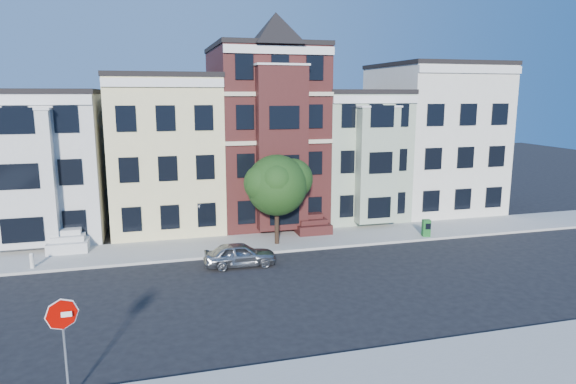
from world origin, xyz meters
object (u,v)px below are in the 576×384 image
object	(u,v)px
street_tree	(277,189)
parked_car	(240,254)
newspaper_box	(426,228)
fire_hydrant	(32,262)
stop_sign	(64,342)

from	to	relation	value
street_tree	parked_car	world-z (taller)	street_tree
parked_car	newspaper_box	size ratio (longest dim) A/B	3.56
parked_car	fire_hydrant	bearing A→B (deg)	79.67
newspaper_box	stop_sign	size ratio (longest dim) A/B	0.30
newspaper_box	street_tree	bearing A→B (deg)	-172.29
street_tree	parked_car	bearing A→B (deg)	-132.43
newspaper_box	fire_hydrant	distance (m)	22.77
newspaper_box	stop_sign	bearing A→B (deg)	-133.20
newspaper_box	fire_hydrant	world-z (taller)	newspaper_box
parked_car	fire_hydrant	distance (m)	10.69
parked_car	fire_hydrant	world-z (taller)	parked_car
street_tree	newspaper_box	bearing A→B (deg)	-5.57
street_tree	fire_hydrant	world-z (taller)	street_tree
parked_car	newspaper_box	distance (m)	12.48
fire_hydrant	newspaper_box	bearing A→B (deg)	0.01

